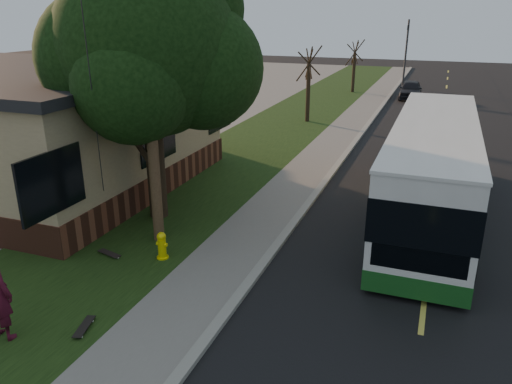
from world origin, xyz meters
The scene contains 17 objects.
ground centered at (0.00, 0.00, 0.00)m, with size 120.00×120.00×0.00m, color black.
road centered at (4.00, 10.00, 0.01)m, with size 8.00×80.00×0.01m, color black.
curb centered at (0.00, 10.00, 0.06)m, with size 0.25×80.00×0.12m, color gray.
sidewalk centered at (-1.00, 10.00, 0.04)m, with size 2.00×80.00×0.08m, color slate.
grass_verge centered at (-4.50, 10.00, 0.04)m, with size 5.00×80.00×0.07m, color black.
building_lot centered at (-14.50, 10.00, 0.02)m, with size 15.00×80.00×0.04m, color slate.
fire_hydrant centered at (-2.60, 0.00, 0.43)m, with size 0.32×0.32×0.74m.
utility_pole centered at (-3.31, 0.99, 4.63)m, with size 2.86×3.21×9.07m.
leafy_tree centered at (-4.17, 2.65, 5.17)m, with size 6.30×6.00×7.80m.
bare_tree_near centered at (-3.50, 18.00, 2.15)m, with size 1.38×1.21×4.31m.
bare_tree_far centered at (-3.00, 30.00, 2.00)m, with size 1.38×1.21×4.03m.
traffic_signal centered at (0.50, 34.00, 3.16)m, with size 0.18×0.22×5.50m.
transit_bus centered at (3.77, 5.68, 1.63)m, with size 2.60×11.27×3.05m.
skateboard_main centered at (-2.50, -3.30, 0.12)m, with size 0.39×0.79×0.07m.
skateboard_spare centered at (-4.01, -0.38, 0.12)m, with size 0.77×0.37×0.07m.
dumpster centered at (-7.14, 9.98, 0.71)m, with size 1.86×1.70×1.32m.
distant_car centered at (1.50, 28.76, 0.66)m, with size 1.56×3.89×1.32m, color black.
Camera 1 is at (3.85, -10.17, 6.25)m, focal length 35.00 mm.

